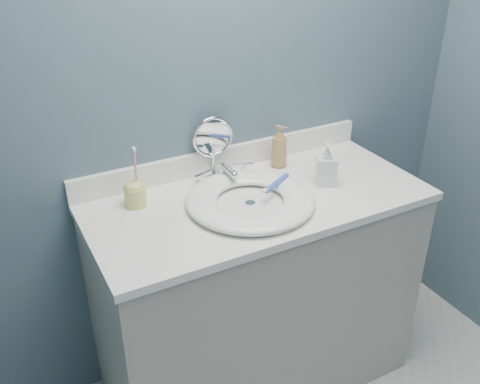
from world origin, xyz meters
TOP-DOWN VIEW (x-y plane):
  - back_wall at (0.00, 1.25)m, footprint 2.20×0.02m
  - vanity_cabinet at (0.00, 0.97)m, footprint 1.20×0.55m
  - countertop at (0.00, 0.97)m, footprint 1.22×0.57m
  - backsplash at (0.00, 1.24)m, footprint 1.22×0.02m
  - basin at (-0.05, 0.94)m, footprint 0.45×0.45m
  - drain at (-0.05, 0.94)m, footprint 0.04×0.04m
  - faucet at (-0.05, 1.14)m, footprint 0.25×0.13m
  - makeup_mirror at (-0.06, 1.21)m, footprint 0.16×0.09m
  - soap_bottle_amber at (0.20, 1.16)m, footprint 0.09×0.09m
  - soap_bottle_clear at (0.27, 0.95)m, footprint 0.10×0.10m
  - toothbrush_holder at (-0.40, 1.13)m, footprint 0.08×0.08m
  - toothbrush_lying at (0.06, 0.96)m, footprint 0.16×0.10m

SIDE VIEW (x-z plane):
  - vanity_cabinet at x=0.00m, z-range 0.00..0.85m
  - countertop at x=0.00m, z-range 0.85..0.88m
  - drain at x=-0.05m, z-range 0.88..0.89m
  - basin at x=-0.05m, z-range 0.88..0.92m
  - faucet at x=-0.05m, z-range 0.87..0.95m
  - toothbrush_lying at x=0.06m, z-range 0.92..0.93m
  - backsplash at x=0.00m, z-range 0.88..0.97m
  - toothbrush_holder at x=-0.40m, z-range 0.82..1.04m
  - soap_bottle_clear at x=0.27m, z-range 0.88..1.04m
  - soap_bottle_amber at x=0.20m, z-range 0.88..1.05m
  - makeup_mirror at x=-0.06m, z-range 0.89..1.13m
  - back_wall at x=0.00m, z-range 0.00..2.40m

